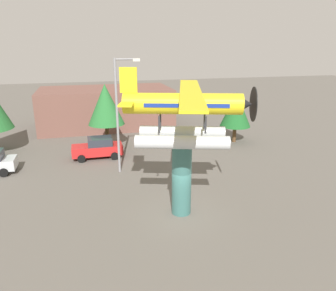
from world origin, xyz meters
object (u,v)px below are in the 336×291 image
object	(u,v)px
tree_center_back	(236,110)
storefront_building	(106,107)
tree_east	(106,105)
streetlight_primary	(119,109)
car_mid_red	(98,148)
floatplane_monument	(185,113)
display_pedestal	(182,179)

from	to	relation	value
tree_center_back	storefront_building	bearing A→B (deg)	140.06
tree_east	streetlight_primary	bearing A→B (deg)	-85.06
car_mid_red	tree_east	distance (m)	4.35
floatplane_monument	tree_east	bearing A→B (deg)	120.37
tree_center_back	streetlight_primary	bearing A→B (deg)	-156.77
tree_east	display_pedestal	bearing A→B (deg)	-77.28
floatplane_monument	car_mid_red	xyz separation A→B (m)	(-4.22, 10.88, -4.98)
tree_east	car_mid_red	bearing A→B (deg)	-110.12
car_mid_red	display_pedestal	bearing A→B (deg)	110.71
streetlight_primary	storefront_building	bearing A→B (deg)	89.84
display_pedestal	storefront_building	size ratio (longest dim) A/B	0.28
car_mid_red	floatplane_monument	bearing A→B (deg)	111.22
storefront_building	streetlight_primary	bearing A→B (deg)	-90.16
floatplane_monument	tree_center_back	bearing A→B (deg)	70.66
storefront_building	tree_center_back	bearing A→B (deg)	-39.94
car_mid_red	tree_center_back	world-z (taller)	tree_center_back
display_pedestal	car_mid_red	distance (m)	11.66
display_pedestal	floatplane_monument	world-z (taller)	floatplane_monument
display_pedestal	car_mid_red	xyz separation A→B (m)	(-4.10, 10.85, -1.22)
display_pedestal	tree_east	bearing A→B (deg)	102.72
display_pedestal	streetlight_primary	size ratio (longest dim) A/B	0.50
display_pedestal	tree_east	size ratio (longest dim) A/B	0.71
display_pedestal	tree_center_back	world-z (taller)	tree_center_back
car_mid_red	storefront_building	bearing A→B (deg)	-98.27
car_mid_red	tree_east	world-z (taller)	tree_east
storefront_building	car_mid_red	bearing A→B (deg)	-98.27
floatplane_monument	car_mid_red	size ratio (longest dim) A/B	2.44
car_mid_red	tree_east	bearing A→B (deg)	-110.12
car_mid_red	tree_center_back	xyz separation A→B (m)	(13.30, 1.37, 2.35)
floatplane_monument	storefront_building	distance (m)	22.49
streetlight_primary	tree_east	distance (m)	6.52
storefront_building	tree_center_back	world-z (taller)	tree_center_back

